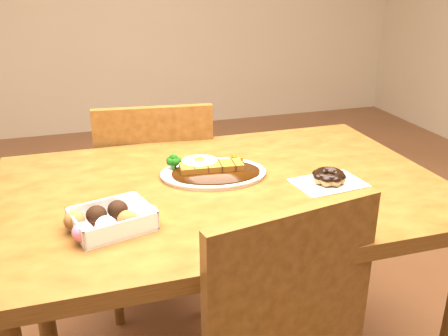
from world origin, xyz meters
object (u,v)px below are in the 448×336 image
object	(u,v)px
table	(224,217)
donut_box	(111,219)
chair_far	(156,198)
katsu_curry_plate	(212,171)
pon_de_ring	(329,177)

from	to	relation	value
table	donut_box	xyz separation A→B (m)	(-0.32, -0.16, 0.12)
chair_far	katsu_curry_plate	size ratio (longest dim) A/B	2.71
table	chair_far	xyz separation A→B (m)	(-0.10, 0.54, -0.17)
table	chair_far	size ratio (longest dim) A/B	1.38
katsu_curry_plate	donut_box	bearing A→B (deg)	-142.55
katsu_curry_plate	pon_de_ring	distance (m)	0.33
pon_de_ring	donut_box	bearing A→B (deg)	-171.96
table	donut_box	world-z (taller)	donut_box
table	pon_de_ring	xyz separation A→B (m)	(0.28, -0.08, 0.12)
chair_far	katsu_curry_plate	xyz separation A→B (m)	(0.09, -0.47, 0.29)
donut_box	pon_de_ring	xyz separation A→B (m)	(0.59, 0.08, -0.01)
chair_far	pon_de_ring	world-z (taller)	chair_far
table	chair_far	distance (m)	0.57
donut_box	table	bearing A→B (deg)	27.14
donut_box	chair_far	bearing A→B (deg)	73.18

